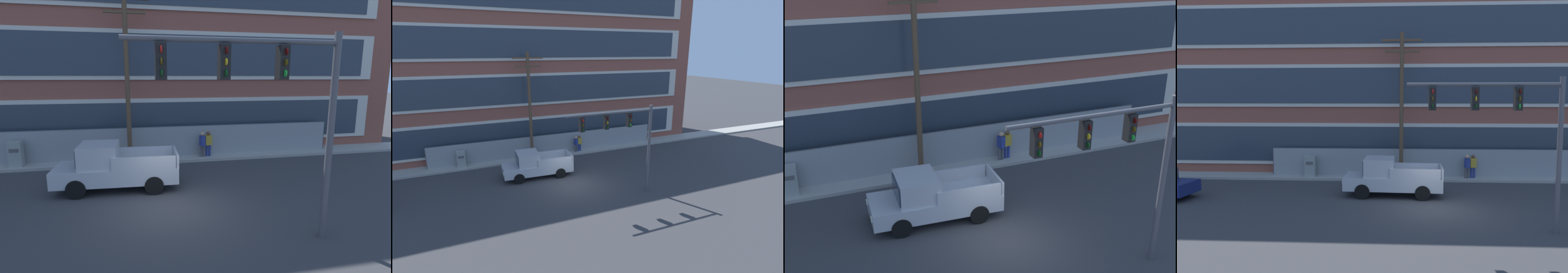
% 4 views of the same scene
% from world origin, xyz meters
% --- Properties ---
extents(ground_plane, '(160.00, 160.00, 0.00)m').
position_xyz_m(ground_plane, '(0.00, 0.00, 0.00)').
color(ground_plane, '#38383A').
extents(sidewalk_building_side, '(80.00, 1.92, 0.16)m').
position_xyz_m(sidewalk_building_side, '(0.00, 7.13, 0.08)').
color(sidewalk_building_side, '#9E9B93').
rests_on(sidewalk_building_side, ground).
extents(chain_link_fence, '(21.42, 0.06, 2.00)m').
position_xyz_m(chain_link_fence, '(0.53, 7.27, 1.02)').
color(chain_link_fence, gray).
rests_on(chain_link_fence, ground).
extents(traffic_signal_mast, '(6.01, 0.43, 6.14)m').
position_xyz_m(traffic_signal_mast, '(2.48, -2.92, 4.50)').
color(traffic_signal_mast, '#4C4C51').
rests_on(traffic_signal_mast, ground).
extents(pickup_truck_silver, '(5.42, 2.31, 2.07)m').
position_xyz_m(pickup_truck_silver, '(-2.17, 2.67, 0.97)').
color(pickup_truck_silver, '#B2B5BA').
rests_on(pickup_truck_silver, ground).
extents(utility_pole_near_corner, '(2.57, 0.26, 9.49)m').
position_xyz_m(utility_pole_near_corner, '(-1.51, 6.75, 5.24)').
color(utility_pole_near_corner, brown).
rests_on(utility_pole_near_corner, ground).
extents(electrical_cabinet, '(0.67, 0.53, 1.56)m').
position_xyz_m(electrical_cabinet, '(-7.51, 6.74, 0.78)').
color(electrical_cabinet, '#939993').
rests_on(electrical_cabinet, ground).
extents(pedestrian_near_cabinet, '(0.33, 0.44, 1.69)m').
position_xyz_m(pedestrian_near_cabinet, '(2.75, 6.75, 0.97)').
color(pedestrian_near_cabinet, '#4C4C51').
rests_on(pedestrian_near_cabinet, ground).
extents(pedestrian_by_fence, '(0.43, 0.30, 1.69)m').
position_xyz_m(pedestrian_by_fence, '(3.15, 6.86, 0.97)').
color(pedestrian_by_fence, navy).
rests_on(pedestrian_by_fence, ground).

